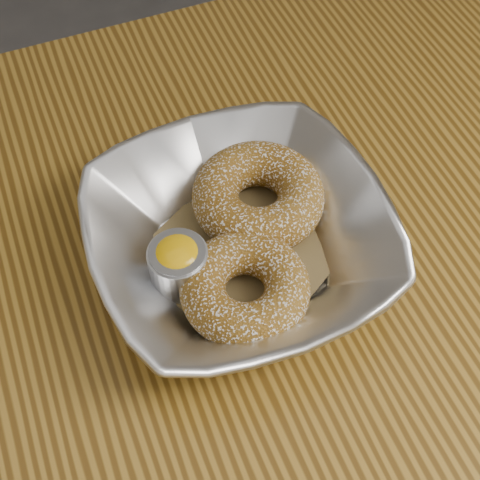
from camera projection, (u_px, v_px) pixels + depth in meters
name	position (u px, v px, depth m)	size (l,w,h in m)	color
table	(244.00, 361.00, 0.64)	(1.20, 0.80, 0.75)	brown
serving_bowl	(240.00, 240.00, 0.56)	(0.25, 0.25, 0.06)	silver
parchment	(240.00, 254.00, 0.58)	(0.14, 0.14, 0.00)	brown
donut_back	(258.00, 196.00, 0.59)	(0.12, 0.12, 0.04)	brown
donut_front	(245.00, 288.00, 0.54)	(0.11, 0.11, 0.04)	brown
ramekin	(179.00, 264.00, 0.54)	(0.05, 0.05, 0.05)	silver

